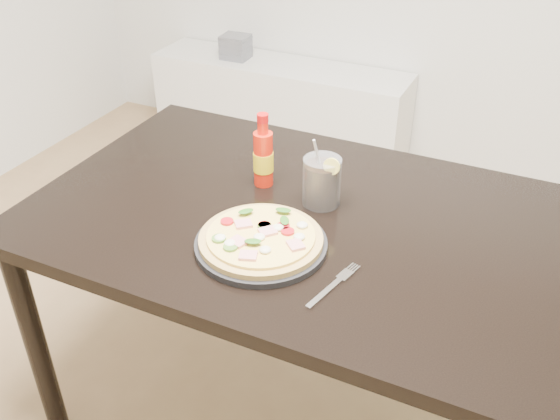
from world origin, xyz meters
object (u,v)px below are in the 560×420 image
at_px(plate, 261,244).
at_px(pizza, 261,238).
at_px(cola_cup, 322,183).
at_px(dining_table, 299,239).
at_px(hot_sauce_bottle, 263,157).
at_px(fork, 335,284).
at_px(media_console, 280,108).

height_order(plate, pizza, pizza).
relative_size(pizza, cola_cup, 1.56).
bearing_deg(plate, dining_table, 82.18).
distance_m(hot_sauce_bottle, fork, 0.48).
distance_m(fork, media_console, 2.17).
relative_size(dining_table, plate, 4.40).
relative_size(plate, fork, 1.70).
xyz_separation_m(plate, fork, (0.21, -0.06, -0.01)).
height_order(dining_table, fork, fork).
height_order(pizza, hot_sauce_bottle, hot_sauce_bottle).
xyz_separation_m(hot_sauce_bottle, fork, (0.34, -0.33, -0.08)).
bearing_deg(hot_sauce_bottle, plate, -64.60).
bearing_deg(dining_table, fork, -51.17).
bearing_deg(media_console, fork, -61.29).
bearing_deg(pizza, media_console, 114.10).
relative_size(plate, cola_cup, 1.67).
bearing_deg(fork, cola_cup, 131.06).
relative_size(hot_sauce_bottle, cola_cup, 1.11).
height_order(cola_cup, fork, cola_cup).
bearing_deg(hot_sauce_bottle, cola_cup, -7.81).
bearing_deg(media_console, pizza, -65.90).
xyz_separation_m(plate, cola_cup, (0.05, 0.25, 0.05)).
height_order(hot_sauce_bottle, cola_cup, hot_sauce_bottle).
xyz_separation_m(plate, pizza, (0.00, -0.00, 0.02)).
height_order(hot_sauce_bottle, media_console, hot_sauce_bottle).
relative_size(dining_table, media_console, 1.00).
bearing_deg(fork, dining_table, 142.54).
relative_size(dining_table, hot_sauce_bottle, 6.63).
bearing_deg(hot_sauce_bottle, fork, -43.99).
xyz_separation_m(dining_table, cola_cup, (0.03, 0.07, 0.15)).
bearing_deg(pizza, plate, 115.00).
height_order(hot_sauce_bottle, fork, hot_sauce_bottle).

